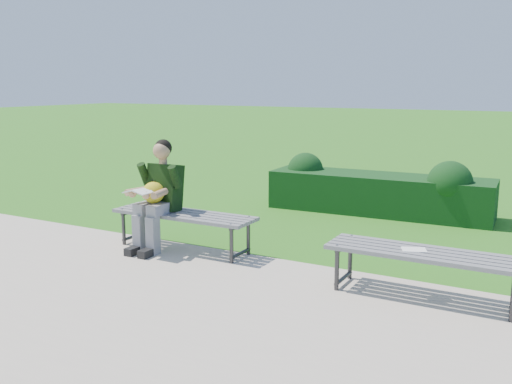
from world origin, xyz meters
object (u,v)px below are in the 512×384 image
bench_left (184,217)px  hedge (380,190)px  seated_boy (158,192)px  bench_right (425,257)px  paper_sheet (414,250)px

bench_left → hedge: bearing=65.2°
hedge → bench_left: size_ratio=1.91×
hedge → bench_left: hedge is taller
bench_left → seated_boy: 0.43m
bench_left → seated_boy: bearing=-162.1°
bench_right → paper_sheet: 0.12m
hedge → bench_right: hedge is taller
seated_boy → paper_sheet: size_ratio=5.00×
bench_right → hedge: bearing=112.9°
bench_right → paper_sheet: size_ratio=6.84×
hedge → paper_sheet: (1.33, -3.38, 0.11)m
hedge → bench_right: size_ratio=1.91×
bench_left → paper_sheet: size_ratio=6.84×
bench_left → paper_sheet: bearing=-4.8°
paper_sheet → seated_boy: bearing=177.5°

